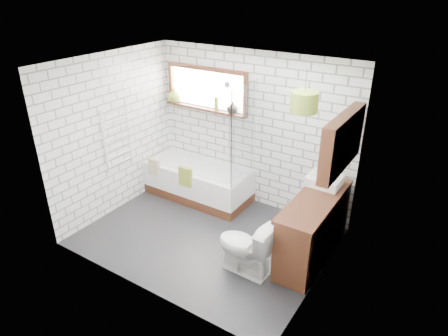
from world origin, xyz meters
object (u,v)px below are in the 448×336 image
Objects in this scene: bathtub at (198,181)px; toilet at (245,247)px; vanity at (313,228)px; pendant at (304,102)px; basin at (324,180)px.

toilet reaches higher than bathtub.
vanity is 4.64× the size of pendant.
pendant reaches higher than bathtub.
basin is 0.57× the size of toilet.
vanity is at bearing -12.06° from bathtub.
vanity is at bearing -81.76° from basin.
pendant is (-0.31, 0.06, 1.65)m from vanity.
bathtub is at bearing -125.52° from toilet.
pendant is at bearing -124.75° from basin.
basin is 1.22m from pendant.
toilet is (-0.60, -0.78, -0.06)m from vanity.
toilet is at bearing -109.07° from pendant.
basin is at bearing -1.71° from bathtub.
toilet is at bearing -37.37° from bathtub.
bathtub is 2.07m from toilet.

